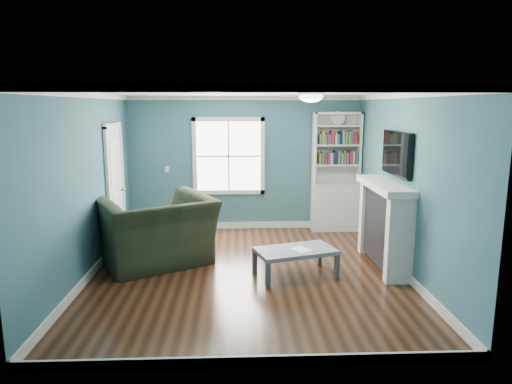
{
  "coord_description": "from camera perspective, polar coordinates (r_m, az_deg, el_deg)",
  "views": [
    {
      "loc": [
        -0.14,
        -6.37,
        2.41
      ],
      "look_at": [
        0.14,
        0.4,
        1.13
      ],
      "focal_mm": 32.0,
      "sensor_mm": 36.0,
      "label": 1
    }
  ],
  "objects": [
    {
      "name": "fireplace",
      "position": [
        7.16,
        15.79,
        -4.06
      ],
      "size": [
        0.44,
        1.58,
        1.3
      ],
      "color": "black",
      "rests_on": "ground"
    },
    {
      "name": "paper_sheet",
      "position": [
        6.55,
        5.69,
        -7.17
      ],
      "size": [
        0.33,
        0.35,
        0.0
      ],
      "primitive_type": "cube",
      "rotation": [
        0.0,
        0.0,
        0.59
      ],
      "color": "white",
      "rests_on": "coffee_table"
    },
    {
      "name": "ceiling_fixture",
      "position": [
        6.55,
        6.88,
        11.85
      ],
      "size": [
        0.38,
        0.38,
        0.15
      ],
      "color": "white",
      "rests_on": "room_walls"
    },
    {
      "name": "door",
      "position": [
        8.15,
        -17.18,
        0.78
      ],
      "size": [
        0.12,
        0.98,
        2.17
      ],
      "color": "silver",
      "rests_on": "ground"
    },
    {
      "name": "bookshelf",
      "position": [
        9.0,
        9.88,
        1.04
      ],
      "size": [
        0.9,
        0.35,
        2.31
      ],
      "color": "silver",
      "rests_on": "ground"
    },
    {
      "name": "tv",
      "position": [
        7.01,
        17.18,
        4.62
      ],
      "size": [
        0.06,
        1.1,
        0.65
      ],
      "primitive_type": "cube",
      "color": "black",
      "rests_on": "fireplace"
    },
    {
      "name": "room_walls",
      "position": [
        6.42,
        -1.13,
        3.29
      ],
      "size": [
        5.0,
        5.0,
        5.0
      ],
      "color": "#2E5C67",
      "rests_on": "ground"
    },
    {
      "name": "trim",
      "position": [
        6.48,
        -1.12,
        0.26
      ],
      "size": [
        4.5,
        5.0,
        2.6
      ],
      "color": "white",
      "rests_on": "ground"
    },
    {
      "name": "window",
      "position": [
        8.91,
        -3.44,
        4.5
      ],
      "size": [
        1.4,
        0.06,
        1.5
      ],
      "color": "white",
      "rests_on": "room_walls"
    },
    {
      "name": "floor",
      "position": [
        6.81,
        -1.08,
        -10.03
      ],
      "size": [
        5.0,
        5.0,
        0.0
      ],
      "primitive_type": "plane",
      "color": "black",
      "rests_on": "ground"
    },
    {
      "name": "light_switch",
      "position": [
        9.04,
        -11.06,
        2.81
      ],
      "size": [
        0.08,
        0.01,
        0.12
      ],
      "primitive_type": "cube",
      "color": "white",
      "rests_on": "room_walls"
    },
    {
      "name": "coffee_table",
      "position": [
        6.59,
        4.97,
        -7.55
      ],
      "size": [
        1.24,
        0.9,
        0.4
      ],
      "rotation": [
        0.0,
        0.0,
        0.3
      ],
      "color": "#444B52",
      "rests_on": "ground"
    },
    {
      "name": "recliner",
      "position": [
        7.16,
        -12.42,
        -3.36
      ],
      "size": [
        1.91,
        1.69,
        1.4
      ],
      "primitive_type": "imported",
      "rotation": [
        0.0,
        0.0,
        -2.64
      ],
      "color": "black",
      "rests_on": "ground"
    }
  ]
}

